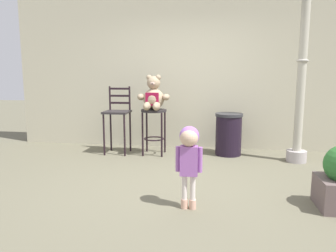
% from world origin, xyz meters
% --- Properties ---
extents(ground_plane, '(24.00, 24.00, 0.00)m').
position_xyz_m(ground_plane, '(0.00, 0.00, 0.00)').
color(ground_plane, '#615E4A').
extents(building_wall, '(6.71, 0.30, 3.10)m').
position_xyz_m(building_wall, '(0.00, 2.24, 1.55)').
color(building_wall, '#B7B196').
rests_on(building_wall, ground_plane).
extents(bar_stool_with_teddy, '(0.44, 0.44, 0.79)m').
position_xyz_m(bar_stool_with_teddy, '(-0.54, 1.45, 0.57)').
color(bar_stool_with_teddy, '#282427').
rests_on(bar_stool_with_teddy, ground_plane).
extents(teddy_bear, '(0.56, 0.50, 0.59)m').
position_xyz_m(teddy_bear, '(-0.54, 1.43, 1.00)').
color(teddy_bear, tan).
rests_on(teddy_bear, bar_stool_with_teddy).
extents(child_walking, '(0.28, 0.22, 0.87)m').
position_xyz_m(child_walking, '(0.26, -0.76, 0.63)').
color(child_walking, '#DFA991').
rests_on(child_walking, ground_plane).
extents(trash_bin, '(0.47, 0.47, 0.72)m').
position_xyz_m(trash_bin, '(0.74, 1.61, 0.36)').
color(trash_bin, black).
rests_on(trash_bin, ground_plane).
extents(lamppost, '(0.31, 0.31, 2.74)m').
position_xyz_m(lamppost, '(1.81, 1.32, 1.08)').
color(lamppost, '#AAA2A0').
rests_on(lamppost, ground_plane).
extents(bar_chair_empty, '(0.43, 0.43, 1.17)m').
position_xyz_m(bar_chair_empty, '(-1.20, 1.46, 0.68)').
color(bar_chair_empty, '#282427').
rests_on(bar_chair_empty, ground_plane).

